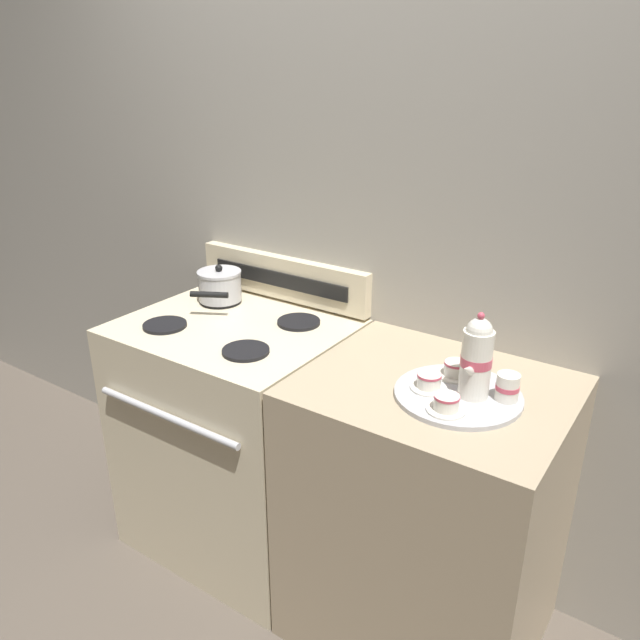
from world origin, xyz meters
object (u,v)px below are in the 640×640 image
Objects in this scene: teacup_left at (446,403)px; serving_tray at (458,395)px; saucepan at (220,285)px; teapot at (476,358)px; teacup_right at (456,369)px; teacup_front at (429,381)px; creamer_jug at (507,387)px; stove at (239,436)px.

serving_tray is at bearing 95.66° from teacup_left.
serving_tray is at bearing -9.36° from saucepan.
teacup_right is (-0.09, 0.08, -0.09)m from teapot.
creamer_jug is (0.20, 0.06, 0.02)m from teacup_front.
teacup_left is 0.21m from teacup_right.
teacup_right is at bearing -4.88° from saucepan.
saucepan is 0.73× the size of serving_tray.
teacup_right is at bearing 106.21° from teacup_left.
teacup_front is 1.36× the size of creamer_jug.
teacup_right reaches higher than serving_tray.
teacup_left and teacup_right have the same top height.
saucepan is 1.11m from teapot.
teacup_front is at bearing -162.23° from creamer_jug.
saucepan reaches higher than teacup_front.
teacup_left is 0.12m from teacup_front.
saucepan is at bearing 168.48° from teacup_front.
teapot reaches higher than creamer_jug.
saucepan reaches higher than teacup_right.
stove is at bearing 170.86° from teacup_left.
saucepan is 3.40× the size of creamer_jug.
teacup_left is 1.00× the size of teacup_right.
stove is 0.94m from teacup_front.
saucepan reaches higher than serving_tray.
serving_tray is at bearing -2.05° from stove.
creamer_jug is (1.17, -0.13, -0.02)m from saucepan.
saucepan reaches higher than stove.
serving_tray is (1.05, -0.17, -0.06)m from saucepan.
teacup_left is at bearing -14.94° from saucepan.
saucepan is (-0.19, 0.14, 0.53)m from stove.
teacup_front is (0.79, -0.06, 0.50)m from stove.
creamer_jug is (0.99, 0.01, 0.52)m from stove.
teacup_right is at bearing 164.05° from creamer_jug.
stove is 1.08m from teapot.
teacup_right is 1.36× the size of creamer_jug.
teacup_right is 0.18m from creamer_jug.
teapot is 0.15m from teacup_front.
creamer_jug is (0.17, -0.05, 0.02)m from teacup_right.
serving_tray is at bearing -169.68° from teapot.
teacup_left is (-0.03, -0.12, -0.09)m from teapot.
teacup_right is 0.12m from teacup_front.
stove is at bearing 178.48° from teapot.
saucepan is 1.01m from teacup_right.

